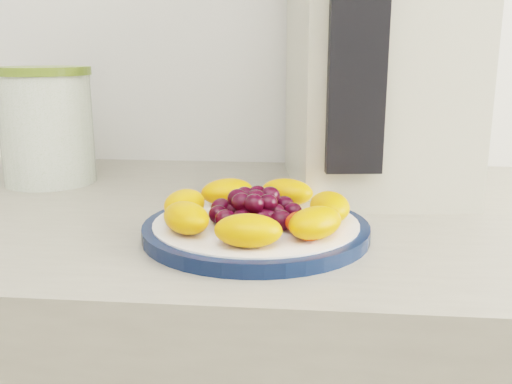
# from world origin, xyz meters

# --- Properties ---
(plate_rim) EXTENTS (0.25, 0.25, 0.01)m
(plate_rim) POSITION_xyz_m (0.11, 1.08, 0.91)
(plate_rim) COLOR #0C1A39
(plate_rim) RESTS_ON counter
(plate_face) EXTENTS (0.22, 0.22, 0.02)m
(plate_face) POSITION_xyz_m (0.11, 1.08, 0.91)
(plate_face) COLOR white
(plate_face) RESTS_ON counter
(canister) EXTENTS (0.14, 0.14, 0.16)m
(canister) POSITION_xyz_m (-0.23, 1.31, 0.98)
(canister) COLOR #395E16
(canister) RESTS_ON counter
(canister_lid) EXTENTS (0.15, 0.15, 0.01)m
(canister_lid) POSITION_xyz_m (-0.23, 1.31, 1.07)
(canister_lid) COLOR #5D7128
(canister_lid) RESTS_ON canister
(appliance_body) EXTENTS (0.26, 0.34, 0.39)m
(appliance_body) POSITION_xyz_m (0.25, 1.33, 1.09)
(appliance_body) COLOR #B5B19C
(appliance_body) RESTS_ON counter
(appliance_panel) EXTENTS (0.07, 0.03, 0.29)m
(appliance_panel) POSITION_xyz_m (0.22, 1.16, 1.10)
(appliance_panel) COLOR black
(appliance_panel) RESTS_ON appliance_body
(fruit_plate) EXTENTS (0.21, 0.21, 0.04)m
(fruit_plate) POSITION_xyz_m (0.11, 1.07, 0.93)
(fruit_plate) COLOR orange
(fruit_plate) RESTS_ON plate_face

